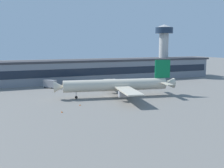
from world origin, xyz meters
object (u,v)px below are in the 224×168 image
(airliner, at_px, (118,85))
(crew_van, at_px, (122,82))
(traffic_cone_0, at_px, (62,112))
(traffic_cone_1, at_px, (80,105))
(catering_truck, at_px, (50,84))
(control_tower, at_px, (164,45))
(follow_me_car, at_px, (162,79))
(belt_loader, at_px, (73,84))

(airliner, relative_size, crew_van, 9.33)
(airliner, relative_size, traffic_cone_0, 82.58)
(traffic_cone_0, relative_size, traffic_cone_1, 1.04)
(catering_truck, height_order, traffic_cone_1, catering_truck)
(traffic_cone_1, bearing_deg, control_tower, 39.60)
(follow_me_car, xyz_separation_m, crew_van, (-27.28, -1.54, 0.37))
(follow_me_car, xyz_separation_m, catering_truck, (-66.72, 0.42, 1.20))
(control_tower, distance_m, follow_me_car, 33.30)
(crew_van, xyz_separation_m, traffic_cone_0, (-45.15, -50.22, -1.14))
(traffic_cone_0, bearing_deg, belt_loader, 71.61)
(traffic_cone_0, xyz_separation_m, traffic_cone_1, (8.37, 7.60, -0.01))
(control_tower, relative_size, traffic_cone_0, 56.31)
(traffic_cone_0, bearing_deg, traffic_cone_1, 42.22)
(belt_loader, xyz_separation_m, catering_truck, (-12.66, -3.08, 1.14))
(control_tower, bearing_deg, airliner, -136.98)
(follow_me_car, distance_m, belt_loader, 54.17)
(control_tower, distance_m, crew_van, 52.18)
(control_tower, xyz_separation_m, catering_truck, (-81.70, -20.82, -19.61))
(airliner, bearing_deg, traffic_cone_1, -153.17)
(control_tower, bearing_deg, traffic_cone_1, -140.40)
(airliner, relative_size, traffic_cone_1, 86.12)
(control_tower, bearing_deg, crew_van, -151.68)
(airliner, xyz_separation_m, traffic_cone_1, (-19.55, -9.89, -4.81))
(control_tower, height_order, traffic_cone_0, control_tower)
(catering_truck, bearing_deg, control_tower, 14.29)
(catering_truck, bearing_deg, airliner, -57.39)
(follow_me_car, distance_m, traffic_cone_1, 77.82)
(catering_truck, relative_size, traffic_cone_1, 12.22)
(catering_truck, bearing_deg, crew_van, -2.84)
(belt_loader, bearing_deg, catering_truck, -166.31)
(catering_truck, bearing_deg, traffic_cone_1, -86.59)
(control_tower, bearing_deg, follow_me_car, -125.20)
(control_tower, height_order, follow_me_car, control_tower)
(belt_loader, bearing_deg, control_tower, 14.41)
(crew_van, xyz_separation_m, traffic_cone_1, (-36.78, -42.63, -1.16))
(traffic_cone_1, bearing_deg, airliner, 26.83)
(traffic_cone_1, bearing_deg, traffic_cone_0, -137.78)
(belt_loader, bearing_deg, airliner, -75.82)
(airliner, bearing_deg, belt_loader, 104.18)
(follow_me_car, bearing_deg, airliner, -142.40)
(airliner, distance_m, belt_loader, 39.17)
(follow_me_car, relative_size, catering_truck, 0.62)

